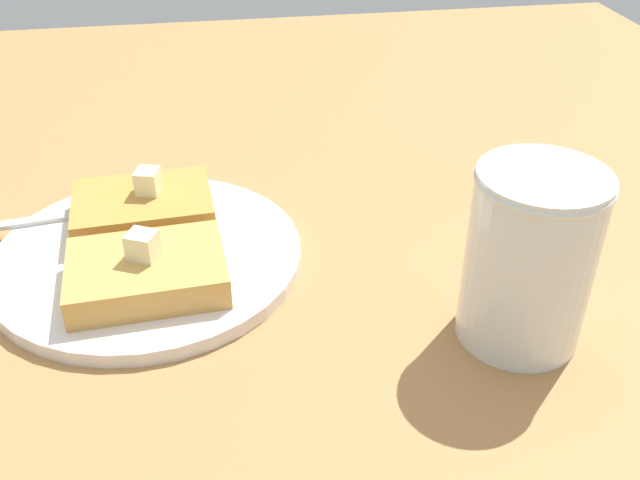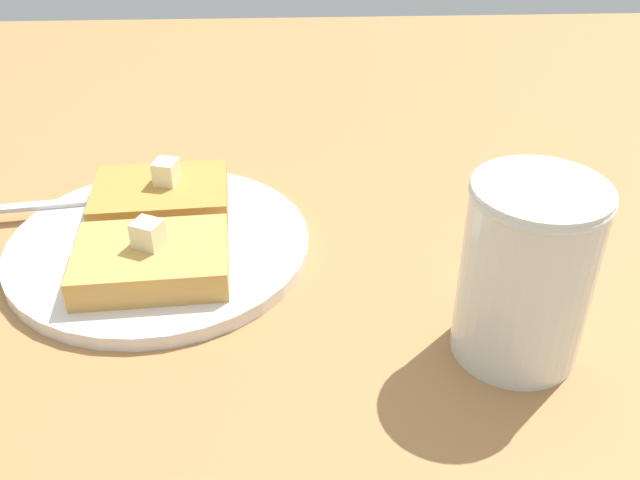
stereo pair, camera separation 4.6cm
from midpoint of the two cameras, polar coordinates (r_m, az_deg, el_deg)
table_surface at (r=55.20cm, az=-1.82°, el=-0.78°), size 116.51×116.51×2.03cm
plate at (r=53.64cm, az=-10.34°, el=-0.45°), size 22.20×22.20×1.05cm
toast_slice_left at (r=49.21cm, az=-10.70°, el=-1.71°), size 8.29×10.79×2.20cm
toast_slice_middle at (r=56.49cm, az=-10.34°, el=3.30°), size 8.29×10.79×2.20cm
butter_pat_primary at (r=48.29cm, az=-10.97°, el=0.40°), size 2.29×2.37×1.84cm
butter_pat_secondary at (r=55.80cm, az=-9.90°, el=5.32°), size 2.20×2.07×1.84cm
fork at (r=59.09cm, az=-15.33°, el=3.00°), size 3.66×16.04×0.36cm
syrup_jar at (r=43.66cm, az=19.06°, el=-2.90°), size 7.83×7.83×11.43cm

